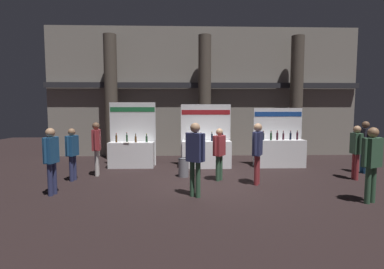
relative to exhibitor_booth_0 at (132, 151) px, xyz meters
The scene contains 15 objects.
ground_plane 3.81m from the exhibitor_booth_0, 39.58° to the right, with size 28.94×28.94×0.00m, color black.
hall_colonnade 4.55m from the exhibitor_booth_0, 41.90° to the left, with size 14.47×1.23×5.99m.
exhibitor_booth_0 is the anchor object (origin of this frame).
exhibitor_booth_1 2.82m from the exhibitor_booth_0, ahead, with size 1.91×0.66×2.38m.
exhibitor_booth_2 5.64m from the exhibitor_booth_0, ahead, with size 1.89×0.66×2.24m.
trash_bin 2.58m from the exhibitor_booth_0, 40.26° to the right, with size 0.34×0.34×0.61m.
visitor_0 7.63m from the exhibitor_booth_0, 16.70° to the right, with size 0.26×0.54×1.68m.
visitor_1 3.76m from the exhibitor_booth_0, 35.53° to the right, with size 0.42×0.45×1.60m.
visitor_2 8.25m from the exhibitor_booth_0, ahead, with size 0.27×0.53×1.78m.
visitor_3 4.91m from the exhibitor_booth_0, 33.34° to the right, with size 0.38×0.53×1.78m.
visitor_4 7.69m from the exhibitor_booth_0, 35.09° to the right, with size 0.55×0.39×1.77m.
visitor_5 4.46m from the exhibitor_booth_0, 59.56° to the right, with size 0.47×0.44×1.85m.
visitor_6 3.83m from the exhibitor_booth_0, 111.30° to the right, with size 0.27×0.53×1.71m.
visitor_7 2.53m from the exhibitor_booth_0, 124.82° to the right, with size 0.29×0.55×1.61m.
visitor_9 1.73m from the exhibitor_booth_0, 122.57° to the right, with size 0.32×0.59×1.76m.
Camera 1 is at (-0.95, -8.33, 2.15)m, focal length 26.58 mm.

